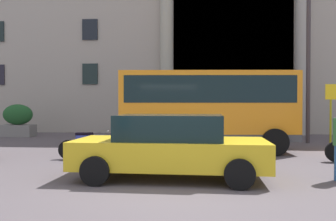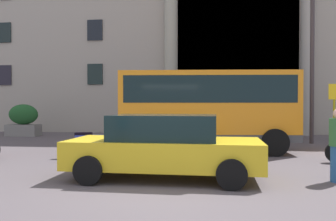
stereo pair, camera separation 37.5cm
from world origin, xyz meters
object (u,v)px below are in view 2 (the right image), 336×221
(orange_minibus, at_px, (207,105))
(bus_stop_sign, at_px, (334,108))
(lamppost_plaza_centre, at_px, (312,30))
(parked_sedan_second, at_px, (165,146))
(hedge_planter_west, at_px, (280,124))
(hedge_planter_entrance_left, at_px, (178,124))
(hedge_planter_far_east, at_px, (23,121))
(motorcycle_far_end, at_px, (88,144))

(orange_minibus, bearing_deg, bus_stop_sign, 11.27)
(lamppost_plaza_centre, bearing_deg, parked_sedan_second, -124.55)
(bus_stop_sign, bearing_deg, hedge_planter_west, 113.43)
(hedge_planter_entrance_left, relative_size, hedge_planter_far_east, 0.92)
(orange_minibus, distance_m, hedge_planter_far_east, 10.97)
(hedge_planter_entrance_left, xyz_separation_m, hedge_planter_far_east, (-8.30, -0.34, 0.12))
(bus_stop_sign, bearing_deg, hedge_planter_far_east, 167.10)
(bus_stop_sign, xyz_separation_m, lamppost_plaza_centre, (-0.39, 1.59, 3.38))
(hedge_planter_far_east, height_order, motorcycle_far_end, hedge_planter_far_east)
(orange_minibus, relative_size, parked_sedan_second, 1.43)
(bus_stop_sign, xyz_separation_m, parked_sedan_second, (-5.77, -6.22, -0.80))
(hedge_planter_entrance_left, relative_size, motorcycle_far_end, 0.81)
(parked_sedan_second, bearing_deg, lamppost_plaza_centre, 56.57)
(hedge_planter_west, bearing_deg, bus_stop_sign, -66.57)
(motorcycle_far_end, bearing_deg, hedge_planter_west, 34.37)
(hedge_planter_west, bearing_deg, motorcycle_far_end, -135.94)
(hedge_planter_entrance_left, xyz_separation_m, parked_sedan_second, (0.64, -9.92, 0.04))
(parked_sedan_second, bearing_deg, orange_minibus, 80.43)
(bus_stop_sign, distance_m, hedge_planter_entrance_left, 7.45)
(hedge_planter_west, bearing_deg, hedge_planter_entrance_left, 174.67)
(orange_minibus, height_order, motorcycle_far_end, orange_minibus)
(orange_minibus, relative_size, hedge_planter_entrance_left, 4.00)
(hedge_planter_west, height_order, hedge_planter_far_east, hedge_planter_far_east)
(bus_stop_sign, bearing_deg, hedge_planter_entrance_left, 149.91)
(hedge_planter_west, height_order, parked_sedan_second, hedge_planter_west)
(parked_sedan_second, height_order, lamppost_plaza_centre, lamppost_plaza_centre)
(motorcycle_far_end, bearing_deg, hedge_planter_entrance_left, 64.21)
(hedge_planter_west, relative_size, lamppost_plaza_centre, 0.23)
(hedge_planter_far_east, bearing_deg, hedge_planter_west, -0.53)
(hedge_planter_entrance_left, distance_m, parked_sedan_second, 9.95)
(hedge_planter_far_east, relative_size, motorcycle_far_end, 0.89)
(bus_stop_sign, relative_size, hedge_planter_far_east, 1.46)
(hedge_planter_west, relative_size, hedge_planter_far_east, 1.15)
(hedge_planter_entrance_left, height_order, motorcycle_far_end, hedge_planter_entrance_left)
(motorcycle_far_end, bearing_deg, orange_minibus, 21.59)
(orange_minibus, bearing_deg, motorcycle_far_end, -153.73)
(parked_sedan_second, xyz_separation_m, lamppost_plaza_centre, (5.38, 7.81, 4.18))
(orange_minibus, bearing_deg, lamppost_plaza_centre, 28.96)
(bus_stop_sign, height_order, hedge_planter_far_east, bus_stop_sign)
(orange_minibus, height_order, hedge_planter_far_east, orange_minibus)
(bus_stop_sign, distance_m, hedge_planter_far_east, 15.10)
(orange_minibus, distance_m, lamppost_plaza_centre, 6.29)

